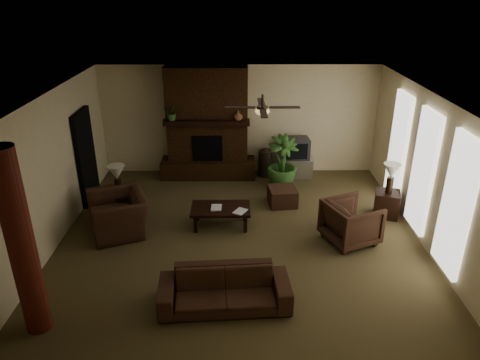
{
  "coord_description": "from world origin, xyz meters",
  "views": [
    {
      "loc": [
        -0.05,
        -7.5,
        4.61
      ],
      "look_at": [
        0.0,
        0.4,
        1.1
      ],
      "focal_mm": 33.26,
      "sensor_mm": 36.0,
      "label": 1
    }
  ],
  "objects_px": {
    "lamp_right": "(391,173)",
    "armchair_left": "(118,208)",
    "sofa": "(225,284)",
    "tv_stand": "(295,167)",
    "lamp_left": "(117,175)",
    "ottoman": "(282,196)",
    "coffee_table": "(221,210)",
    "side_table_left": "(119,205)",
    "armchair_right": "(351,220)",
    "log_column": "(21,245)",
    "floor_plant": "(282,174)",
    "floor_vase": "(265,160)",
    "side_table_right": "(387,204)"
  },
  "relations": [
    {
      "from": "lamp_right",
      "to": "armchair_left",
      "type": "bearing_deg",
      "value": -173.74
    },
    {
      "from": "sofa",
      "to": "tv_stand",
      "type": "bearing_deg",
      "value": 67.5
    },
    {
      "from": "tv_stand",
      "to": "lamp_left",
      "type": "bearing_deg",
      "value": -149.35
    },
    {
      "from": "ottoman",
      "to": "tv_stand",
      "type": "height_order",
      "value": "tv_stand"
    },
    {
      "from": "armchair_left",
      "to": "tv_stand",
      "type": "height_order",
      "value": "armchair_left"
    },
    {
      "from": "coffee_table",
      "to": "lamp_right",
      "type": "height_order",
      "value": "lamp_right"
    },
    {
      "from": "armchair_left",
      "to": "side_table_left",
      "type": "xyz_separation_m",
      "value": [
        -0.16,
        0.6,
        -0.26
      ]
    },
    {
      "from": "sofa",
      "to": "ottoman",
      "type": "distance_m",
      "value": 3.65
    },
    {
      "from": "armchair_right",
      "to": "lamp_left",
      "type": "height_order",
      "value": "lamp_left"
    },
    {
      "from": "armchair_right",
      "to": "lamp_right",
      "type": "height_order",
      "value": "lamp_right"
    },
    {
      "from": "armchair_left",
      "to": "coffee_table",
      "type": "height_order",
      "value": "armchair_left"
    },
    {
      "from": "armchair_right",
      "to": "tv_stand",
      "type": "xyz_separation_m",
      "value": [
        -0.67,
        3.22,
        -0.21
      ]
    },
    {
      "from": "log_column",
      "to": "floor_plant",
      "type": "xyz_separation_m",
      "value": [
        3.98,
        4.79,
        -1.03
      ]
    },
    {
      "from": "floor_vase",
      "to": "side_table_right",
      "type": "relative_size",
      "value": 1.4
    },
    {
      "from": "ottoman",
      "to": "lamp_left",
      "type": "relative_size",
      "value": 0.92
    },
    {
      "from": "side_table_left",
      "to": "lamp_left",
      "type": "height_order",
      "value": "lamp_left"
    },
    {
      "from": "floor_vase",
      "to": "side_table_right",
      "type": "xyz_separation_m",
      "value": [
        2.49,
        -2.17,
        -0.16
      ]
    },
    {
      "from": "ottoman",
      "to": "side_table_right",
      "type": "relative_size",
      "value": 1.09
    },
    {
      "from": "ottoman",
      "to": "side_table_left",
      "type": "xyz_separation_m",
      "value": [
        -3.55,
        -0.56,
        0.08
      ]
    },
    {
      "from": "coffee_table",
      "to": "ottoman",
      "type": "relative_size",
      "value": 2.0
    },
    {
      "from": "coffee_table",
      "to": "lamp_left",
      "type": "distance_m",
      "value": 2.26
    },
    {
      "from": "armchair_right",
      "to": "ottoman",
      "type": "relative_size",
      "value": 1.54
    },
    {
      "from": "armchair_left",
      "to": "side_table_left",
      "type": "height_order",
      "value": "armchair_left"
    },
    {
      "from": "lamp_right",
      "to": "tv_stand",
      "type": "bearing_deg",
      "value": 127.76
    },
    {
      "from": "ottoman",
      "to": "floor_vase",
      "type": "distance_m",
      "value": 1.68
    },
    {
      "from": "coffee_table",
      "to": "side_table_right",
      "type": "height_order",
      "value": "side_table_right"
    },
    {
      "from": "sofa",
      "to": "armchair_left",
      "type": "xyz_separation_m",
      "value": [
        -2.17,
        2.28,
        0.14
      ]
    },
    {
      "from": "sofa",
      "to": "lamp_right",
      "type": "distance_m",
      "value": 4.5
    },
    {
      "from": "lamp_right",
      "to": "coffee_table",
      "type": "bearing_deg",
      "value": -173.18
    },
    {
      "from": "coffee_table",
      "to": "floor_vase",
      "type": "relative_size",
      "value": 1.56
    },
    {
      "from": "armchair_left",
      "to": "lamp_right",
      "type": "relative_size",
      "value": 1.88
    },
    {
      "from": "floor_plant",
      "to": "side_table_left",
      "type": "relative_size",
      "value": 2.4
    },
    {
      "from": "armchair_left",
      "to": "floor_vase",
      "type": "relative_size",
      "value": 1.58
    },
    {
      "from": "tv_stand",
      "to": "side_table_right",
      "type": "height_order",
      "value": "side_table_right"
    },
    {
      "from": "armchair_right",
      "to": "side_table_left",
      "type": "height_order",
      "value": "armchair_right"
    },
    {
      "from": "log_column",
      "to": "floor_vase",
      "type": "height_order",
      "value": "log_column"
    },
    {
      "from": "log_column",
      "to": "tv_stand",
      "type": "distance_m",
      "value": 7.18
    },
    {
      "from": "floor_vase",
      "to": "lamp_left",
      "type": "distance_m",
      "value": 3.94
    },
    {
      "from": "side_table_right",
      "to": "lamp_right",
      "type": "relative_size",
      "value": 0.85
    },
    {
      "from": "floor_vase",
      "to": "lamp_right",
      "type": "xyz_separation_m",
      "value": [
        2.49,
        -2.19,
        0.57
      ]
    },
    {
      "from": "log_column",
      "to": "lamp_right",
      "type": "bearing_deg",
      "value": 28.84
    },
    {
      "from": "log_column",
      "to": "sofa",
      "type": "relative_size",
      "value": 1.39
    },
    {
      "from": "log_column",
      "to": "tv_stand",
      "type": "bearing_deg",
      "value": 51.57
    },
    {
      "from": "lamp_left",
      "to": "coffee_table",
      "type": "bearing_deg",
      "value": -10.05
    },
    {
      "from": "side_table_right",
      "to": "lamp_right",
      "type": "distance_m",
      "value": 0.73
    },
    {
      "from": "ottoman",
      "to": "side_table_left",
      "type": "height_order",
      "value": "side_table_left"
    },
    {
      "from": "coffee_table",
      "to": "side_table_left",
      "type": "distance_m",
      "value": 2.24
    },
    {
      "from": "armchair_right",
      "to": "floor_plant",
      "type": "bearing_deg",
      "value": 0.81
    },
    {
      "from": "ottoman",
      "to": "lamp_right",
      "type": "bearing_deg",
      "value": -14.14
    },
    {
      "from": "armchair_right",
      "to": "tv_stand",
      "type": "relative_size",
      "value": 1.09
    }
  ]
}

